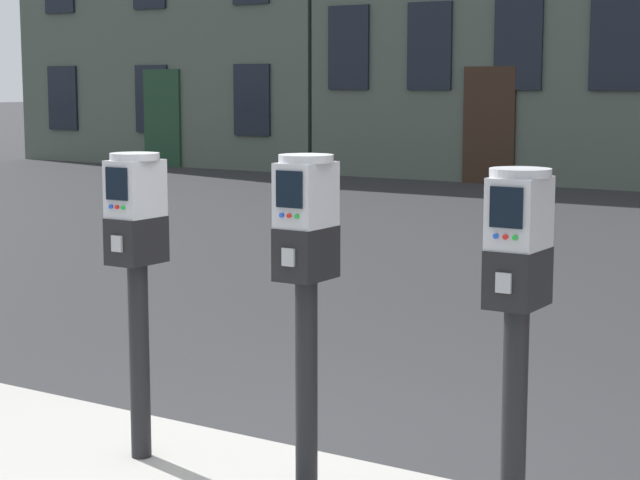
{
  "coord_description": "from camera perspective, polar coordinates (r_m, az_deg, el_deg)",
  "views": [
    {
      "loc": [
        2.74,
        -3.9,
        1.81
      ],
      "look_at": [
        0.33,
        -0.2,
        1.18
      ],
      "focal_mm": 62.51,
      "sensor_mm": 36.0,
      "label": 1
    }
  ],
  "objects": [
    {
      "name": "parking_meter_twin_adjacent",
      "position": [
        4.39,
        -0.72,
        -1.23
      ],
      "size": [
        0.22,
        0.25,
        1.39
      ],
      "rotation": [
        0.0,
        0.0,
        -1.56
      ],
      "color": "black",
      "rests_on": "sidewalk_slab"
    },
    {
      "name": "parking_meter_near_kerb",
      "position": [
        4.95,
        -9.37,
        -0.5
      ],
      "size": [
        0.22,
        0.25,
        1.37
      ],
      "rotation": [
        0.0,
        0.0,
        -1.56
      ],
      "color": "black",
      "rests_on": "sidewalk_slab"
    },
    {
      "name": "parking_meter_end_of_row",
      "position": [
        3.98,
        10.07,
        -2.51
      ],
      "size": [
        0.22,
        0.25,
        1.37
      ],
      "rotation": [
        0.0,
        0.0,
        -1.56
      ],
      "color": "black",
      "rests_on": "sidewalk_slab"
    }
  ]
}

